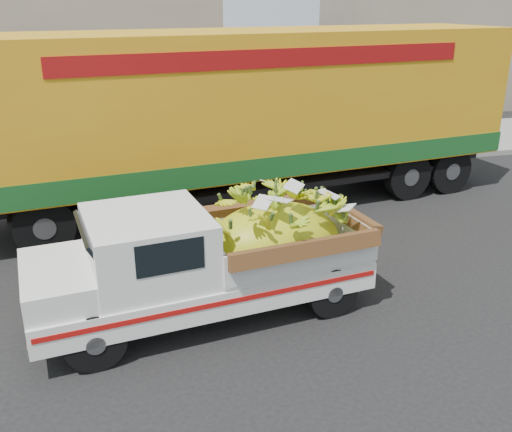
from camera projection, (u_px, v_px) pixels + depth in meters
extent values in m
plane|color=black|center=(317.00, 295.00, 9.06)|extent=(100.00, 100.00, 0.00)
cube|color=gray|center=(227.00, 172.00, 15.19)|extent=(60.00, 0.25, 0.15)
cube|color=gray|center=(213.00, 153.00, 17.08)|extent=(60.00, 4.00, 0.14)
cube|color=gray|center=(489.00, 32.00, 25.61)|extent=(14.00, 6.00, 6.00)
cylinder|color=black|center=(95.00, 341.00, 7.13)|extent=(0.80, 0.33, 0.78)
cylinder|color=black|center=(81.00, 289.00, 8.42)|extent=(0.80, 0.33, 0.78)
cylinder|color=black|center=(332.00, 291.00, 8.35)|extent=(0.80, 0.33, 0.78)
cylinder|color=black|center=(287.00, 252.00, 9.64)|extent=(0.80, 0.33, 0.78)
cube|color=silver|center=(202.00, 280.00, 8.30)|extent=(5.02, 2.39, 0.40)
cube|color=#A50F0C|center=(222.00, 303.00, 7.52)|extent=(4.69, 0.65, 0.07)
cube|color=silver|center=(29.00, 319.00, 7.49)|extent=(0.33, 1.71, 0.14)
cube|color=silver|center=(56.00, 280.00, 7.45)|extent=(1.09, 1.75, 0.37)
cube|color=silver|center=(148.00, 246.00, 7.80)|extent=(1.81, 1.88, 0.92)
cube|color=black|center=(170.00, 257.00, 7.05)|extent=(0.87, 0.13, 0.43)
cube|color=silver|center=(279.00, 238.00, 8.58)|extent=(2.58, 2.05, 0.52)
ellipsoid|color=yellow|center=(273.00, 245.00, 8.58)|extent=(2.31, 1.67, 1.32)
cylinder|color=black|center=(449.00, 170.00, 13.67)|extent=(1.13, 0.47, 1.10)
cylinder|color=black|center=(398.00, 151.00, 15.39)|extent=(1.13, 0.47, 1.10)
cylinder|color=black|center=(407.00, 176.00, 13.23)|extent=(1.13, 0.47, 1.10)
cylinder|color=black|center=(360.00, 155.00, 14.95)|extent=(1.13, 0.47, 1.10)
cylinder|color=black|center=(44.00, 226.00, 10.32)|extent=(1.13, 0.47, 1.10)
cylinder|color=black|center=(37.00, 193.00, 12.04)|extent=(1.13, 0.47, 1.10)
cube|color=black|center=(252.00, 172.00, 12.73)|extent=(12.02, 2.70, 0.36)
cube|color=orange|center=(252.00, 100.00, 12.16)|extent=(12.00, 4.15, 2.84)
cube|color=#164F1D|center=(252.00, 153.00, 12.58)|extent=(12.06, 4.18, 0.45)
cube|color=maroon|center=(277.00, 58.00, 10.73)|extent=(8.32, 1.22, 0.35)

